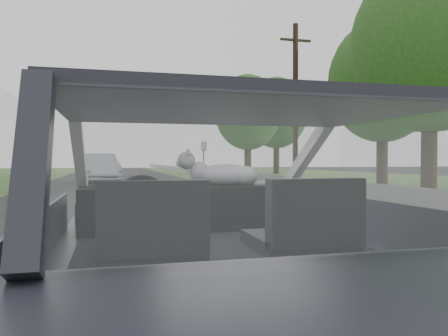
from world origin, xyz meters
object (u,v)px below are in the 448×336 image
subject_car (219,241)px  utility_pole (295,105)px  highway_sign (204,161)px  cat (225,174)px  other_car (99,168)px

subject_car → utility_pole: bearing=64.8°
highway_sign → utility_pole: utility_pole is taller
cat → utility_pole: (7.33, 15.43, 2.60)m
subject_car → cat: size_ratio=6.70×
cat → highway_sign: highway_sign is taller
cat → other_car: size_ratio=0.13×
cat → other_car: 20.93m
subject_car → other_car: (-1.21, 21.45, 0.05)m
highway_sign → utility_pole: (2.74, -7.22, 2.53)m
subject_car → utility_pole: size_ratio=0.54×
subject_car → other_car: other_car is taller
subject_car → cat: bearing=71.8°
cat → utility_pole: utility_pole is taller
cat → utility_pole: 17.28m
cat → other_car: bearing=103.2°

